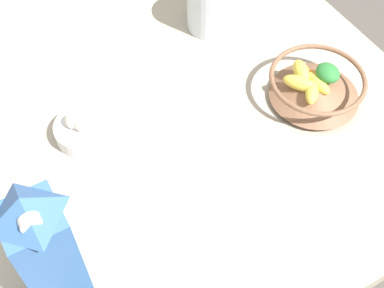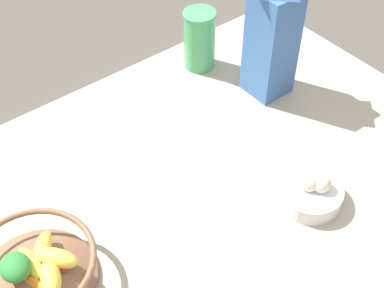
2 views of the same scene
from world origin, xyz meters
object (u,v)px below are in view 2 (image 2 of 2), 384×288
(fruit_bowl, at_px, (34,268))
(drinking_cup, at_px, (200,38))
(milk_carton, at_px, (273,33))
(garlic_bowl, at_px, (310,192))
(spice_jar, at_px, (256,42))

(fruit_bowl, distance_m, drinking_cup, 0.62)
(milk_carton, distance_m, garlic_bowl, 0.34)
(fruit_bowl, xyz_separation_m, milk_carton, (-0.61, -0.12, 0.10))
(spice_jar, bearing_deg, drinking_cup, -11.82)
(garlic_bowl, bearing_deg, drinking_cup, -102.27)
(milk_carton, bearing_deg, fruit_bowl, 11.52)
(milk_carton, bearing_deg, garlic_bowl, 60.44)
(milk_carton, height_order, spice_jar, milk_carton)
(drinking_cup, xyz_separation_m, spice_jar, (-0.15, 0.03, -0.06))
(milk_carton, relative_size, spice_jar, 6.41)
(drinking_cup, bearing_deg, milk_carton, 111.31)
(drinking_cup, distance_m, spice_jar, 0.16)
(fruit_bowl, xyz_separation_m, spice_jar, (-0.70, -0.25, -0.02))
(fruit_bowl, relative_size, drinking_cup, 1.43)
(spice_jar, xyz_separation_m, garlic_bowl, (0.24, 0.40, 0.01))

